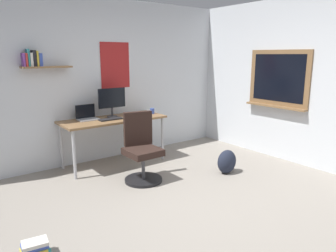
{
  "coord_description": "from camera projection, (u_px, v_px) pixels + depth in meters",
  "views": [
    {
      "loc": [
        -2.2,
        -2.37,
        1.72
      ],
      "look_at": [
        0.12,
        0.72,
        0.85
      ],
      "focal_mm": 33.92,
      "sensor_mm": 36.0,
      "label": 1
    }
  ],
  "objects": [
    {
      "name": "backpack",
      "position": [
        227.0,
        162.0,
        4.68
      ],
      "size": [
        0.32,
        0.22,
        0.35
      ],
      "primitive_type": "ellipsoid",
      "color": "#1E2333",
      "rests_on": "ground"
    },
    {
      "name": "ground_plane",
      "position": [
        198.0,
        213.0,
        3.52
      ],
      "size": [
        5.2,
        5.2,
        0.0
      ],
      "primitive_type": "plane",
      "color": "gray",
      "rests_on": "ground"
    },
    {
      "name": "computer_mouse",
      "position": [
        127.0,
        117.0,
        5.03
      ],
      "size": [
        0.1,
        0.06,
        0.03
      ],
      "primitive_type": "ellipsoid",
      "color": "#262628",
      "rests_on": "desk"
    },
    {
      "name": "wall_right",
      "position": [
        322.0,
        84.0,
        4.69
      ],
      "size": [
        0.22,
        5.0,
        2.6
      ],
      "color": "silver",
      "rests_on": "ground"
    },
    {
      "name": "monitor_primary",
      "position": [
        112.0,
        100.0,
        5.02
      ],
      "size": [
        0.46,
        0.17,
        0.46
      ],
      "color": "#38383D",
      "rests_on": "desk"
    },
    {
      "name": "office_chair",
      "position": [
        141.0,
        152.0,
        4.39
      ],
      "size": [
        0.52,
        0.54,
        0.95
      ],
      "color": "black",
      "rests_on": "ground"
    },
    {
      "name": "desk",
      "position": [
        113.0,
        123.0,
        4.99
      ],
      "size": [
        1.64,
        0.65,
        0.74
      ],
      "color": "olive",
      "rests_on": "ground"
    },
    {
      "name": "coffee_mug",
      "position": [
        152.0,
        111.0,
        5.36
      ],
      "size": [
        0.08,
        0.08,
        0.09
      ],
      "primitive_type": "cylinder",
      "color": "#334CA5",
      "rests_on": "desk"
    },
    {
      "name": "wall_back",
      "position": [
        98.0,
        81.0,
        5.14
      ],
      "size": [
        5.0,
        0.3,
        2.6
      ],
      "color": "silver",
      "rests_on": "ground"
    },
    {
      "name": "book_stack_on_floor",
      "position": [
        35.0,
        249.0,
        2.74
      ],
      "size": [
        0.25,
        0.2,
        0.15
      ],
      "color": "orange",
      "rests_on": "ground"
    },
    {
      "name": "laptop",
      "position": [
        87.0,
        116.0,
        4.87
      ],
      "size": [
        0.31,
        0.21,
        0.23
      ],
      "color": "#ADAFB5",
      "rests_on": "desk"
    },
    {
      "name": "keyboard",
      "position": [
        111.0,
        119.0,
        4.86
      ],
      "size": [
        0.37,
        0.13,
        0.02
      ],
      "primitive_type": "cube",
      "color": "black",
      "rests_on": "desk"
    }
  ]
}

